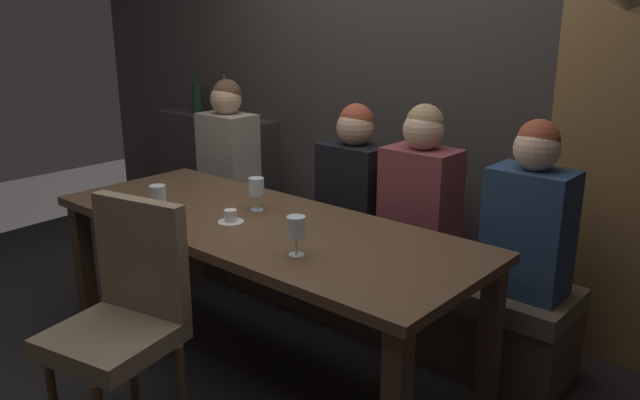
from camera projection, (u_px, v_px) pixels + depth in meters
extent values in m
plane|color=black|center=(263.00, 361.00, 3.17)|extent=(9.00, 9.00, 0.00)
cube|color=#383330|center=(409.00, 44.00, 3.62)|extent=(6.00, 0.12, 3.00)
cube|color=#2F2B29|center=(217.00, 178.00, 4.76)|extent=(1.10, 0.28, 0.95)
cube|color=#493422|center=(84.00, 265.00, 3.46)|extent=(0.08, 0.08, 0.69)
cube|color=#493422|center=(187.00, 233.00, 3.97)|extent=(0.08, 0.08, 0.69)
cube|color=#493422|center=(490.00, 340.00, 2.67)|extent=(0.08, 0.08, 0.69)
cube|color=brown|center=(259.00, 226.00, 2.96)|extent=(2.20, 0.84, 0.04)
cube|color=#40352A|center=(350.00, 285.00, 3.62)|extent=(2.50, 0.40, 0.35)
cube|color=brown|center=(350.00, 248.00, 3.56)|extent=(2.50, 0.44, 0.10)
cylinder|color=brown|center=(53.00, 397.00, 2.51)|extent=(0.04, 0.04, 0.42)
cylinder|color=brown|center=(132.00, 361.00, 2.77)|extent=(0.04, 0.04, 0.42)
cylinder|color=brown|center=(182.00, 392.00, 2.55)|extent=(0.04, 0.04, 0.42)
cube|color=#7F6B51|center=(112.00, 339.00, 2.46)|extent=(0.52, 0.52, 0.08)
cube|color=#7F6B51|center=(141.00, 256.00, 2.54)|extent=(0.44, 0.15, 0.48)
cube|color=#9E9384|center=(229.00, 160.00, 4.10)|extent=(0.36, 0.24, 0.61)
sphere|color=tan|center=(226.00, 99.00, 3.99)|extent=(0.20, 0.20, 0.20)
sphere|color=brown|center=(227.00, 94.00, 3.99)|extent=(0.18, 0.18, 0.18)
cube|color=black|center=(354.00, 194.00, 3.45)|extent=(0.36, 0.24, 0.55)
sphere|color=tan|center=(355.00, 127.00, 3.34)|extent=(0.20, 0.20, 0.20)
sphere|color=brown|center=(356.00, 121.00, 3.34)|extent=(0.18, 0.18, 0.18)
cube|color=brown|center=(420.00, 206.00, 3.16)|extent=(0.36, 0.24, 0.59)
sphere|color=#DBB293|center=(423.00, 130.00, 3.05)|extent=(0.20, 0.20, 0.20)
sphere|color=#9E7F56|center=(425.00, 123.00, 3.05)|extent=(0.18, 0.18, 0.18)
cube|color=navy|center=(528.00, 232.00, 2.82)|extent=(0.36, 0.24, 0.58)
sphere|color=#DBB293|center=(537.00, 149.00, 2.71)|extent=(0.20, 0.20, 0.20)
sphere|color=brown|center=(539.00, 140.00, 2.71)|extent=(0.18, 0.18, 0.18)
cylinder|color=black|center=(198.00, 99.00, 4.66)|extent=(0.08, 0.08, 0.22)
cylinder|color=black|center=(196.00, 78.00, 4.62)|extent=(0.03, 0.03, 0.09)
cylinder|color=black|center=(196.00, 71.00, 4.60)|extent=(0.03, 0.03, 0.02)
cylinder|color=#384728|center=(225.00, 101.00, 4.54)|extent=(0.08, 0.08, 0.22)
cylinder|color=#384728|center=(224.00, 80.00, 4.50)|extent=(0.03, 0.03, 0.09)
cylinder|color=black|center=(224.00, 72.00, 4.48)|extent=(0.03, 0.03, 0.02)
cylinder|color=silver|center=(160.00, 218.00, 2.99)|extent=(0.06, 0.06, 0.00)
cylinder|color=silver|center=(159.00, 210.00, 2.98)|extent=(0.01, 0.01, 0.07)
cylinder|color=silver|center=(158.00, 194.00, 2.95)|extent=(0.08, 0.08, 0.08)
cylinder|color=gold|center=(158.00, 198.00, 2.96)|extent=(0.07, 0.07, 0.04)
cylinder|color=silver|center=(257.00, 210.00, 3.12)|extent=(0.06, 0.06, 0.00)
cylinder|color=silver|center=(257.00, 202.00, 3.11)|extent=(0.01, 0.01, 0.07)
cylinder|color=silver|center=(256.00, 186.00, 3.08)|extent=(0.08, 0.08, 0.08)
cylinder|color=maroon|center=(256.00, 191.00, 3.09)|extent=(0.07, 0.07, 0.03)
cylinder|color=silver|center=(296.00, 255.00, 2.54)|extent=(0.06, 0.06, 0.00)
cylinder|color=silver|center=(296.00, 246.00, 2.53)|extent=(0.01, 0.01, 0.07)
cylinder|color=silver|center=(296.00, 227.00, 2.51)|extent=(0.08, 0.08, 0.08)
cylinder|color=white|center=(231.00, 222.00, 2.93)|extent=(0.12, 0.12, 0.01)
cylinder|color=white|center=(231.00, 216.00, 2.92)|extent=(0.06, 0.06, 0.06)
cylinder|color=brown|center=(230.00, 211.00, 2.91)|extent=(0.05, 0.05, 0.01)
cube|color=white|center=(132.00, 208.00, 3.14)|extent=(0.19, 0.19, 0.01)
cube|color=#381E14|center=(133.00, 203.00, 3.13)|extent=(0.08, 0.06, 0.04)
cube|color=silver|center=(117.00, 203.00, 3.23)|extent=(0.03, 0.17, 0.01)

